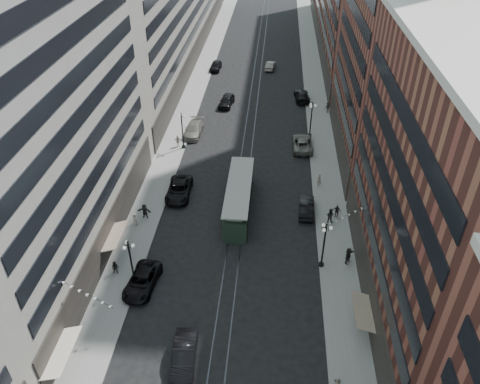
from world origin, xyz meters
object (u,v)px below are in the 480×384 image
(car_13, at_px, (226,101))
(pedestrian_extra_1, at_px, (337,211))
(lamppost_sw_far, at_px, (131,262))
(car_10, at_px, (306,207))
(car_9, at_px, (216,66))
(car_8, at_px, (194,129))
(car_12, at_px, (302,95))
(pedestrian_5, at_px, (145,211))
(pedestrian_extra_2, at_px, (348,256))
(car_7, at_px, (179,190))
(pedestrian_2, at_px, (115,268))
(car_14, at_px, (270,66))
(pedestrian_8, at_px, (319,179))
(car_extra_0, at_px, (194,128))
(pedestrian_9, at_px, (328,108))
(streetcar, at_px, (239,198))
(pedestrian_7, at_px, (330,216))
(car_5, at_px, (184,356))
(pedestrian_6, at_px, (178,141))
(car_2, at_px, (142,281))
(lamppost_se_far, at_px, (324,244))
(pedestrian_extra_0, at_px, (135,219))
(car_11, at_px, (302,143))
(lamppost_sw_mid, at_px, (182,129))
(lamppost_se_mid, at_px, (311,118))

(car_13, bearing_deg, pedestrian_extra_1, -54.45)
(lamppost_sw_far, height_order, car_10, lamppost_sw_far)
(lamppost_sw_far, relative_size, car_9, 1.12)
(car_8, height_order, car_12, car_8)
(pedestrian_5, xyz_separation_m, pedestrian_extra_2, (22.67, -5.76, 0.04))
(car_7, height_order, pedestrian_5, pedestrian_5)
(pedestrian_extra_2, bearing_deg, car_10, 55.77)
(pedestrian_5, bearing_deg, pedestrian_2, -86.27)
(car_14, xyz_separation_m, pedestrian_8, (7.22, -41.41, 0.31))
(car_8, xyz_separation_m, car_extra_0, (0.00, 0.68, -0.15))
(pedestrian_9, bearing_deg, lamppost_sw_far, -123.80)
(streetcar, bearing_deg, lamppost_sw_far, -125.24)
(pedestrian_7, bearing_deg, car_12, -64.58)
(car_5, xyz_separation_m, car_12, (11.19, 53.80, -0.02))
(car_extra_0, bearing_deg, pedestrian_6, -115.53)
(streetcar, height_order, pedestrian_9, streetcar)
(car_13, height_order, car_extra_0, car_13)
(car_2, bearing_deg, streetcar, 63.83)
(lamppost_sw_far, relative_size, car_10, 1.15)
(car_5, height_order, car_13, car_13)
(car_2, height_order, car_13, car_13)
(car_2, bearing_deg, pedestrian_9, 69.00)
(lamppost_se_far, bearing_deg, pedestrian_extra_0, 166.26)
(lamppost_se_far, bearing_deg, pedestrian_7, 79.31)
(car_extra_0, bearing_deg, car_12, 32.22)
(car_8, height_order, car_11, car_8)
(streetcar, relative_size, pedestrian_8, 6.95)
(pedestrian_extra_2, bearing_deg, pedestrian_7, 42.35)
(car_13, bearing_deg, streetcar, -73.84)
(car_12, bearing_deg, pedestrian_7, 88.68)
(streetcar, xyz_separation_m, car_7, (-7.66, 2.31, -0.77))
(car_11, bearing_deg, car_7, 38.58)
(pedestrian_6, xyz_separation_m, car_extra_0, (1.64, 4.75, -0.33))
(lamppost_sw_mid, relative_size, pedestrian_7, 2.91)
(lamppost_sw_far, bearing_deg, pedestrian_5, 98.43)
(lamppost_se_far, height_order, pedestrian_7, lamppost_se_far)
(pedestrian_2, height_order, pedestrian_extra_2, pedestrian_extra_2)
(lamppost_sw_far, height_order, pedestrian_8, lamppost_sw_far)
(pedestrian_5, bearing_deg, car_10, 16.11)
(car_7, bearing_deg, car_8, 91.28)
(pedestrian_extra_0, distance_m, pedestrian_extra_2, 23.85)
(car_8, height_order, pedestrian_extra_0, car_8)
(lamppost_se_mid, xyz_separation_m, pedestrian_extra_1, (2.25, -19.63, -2.15))
(lamppost_sw_far, relative_size, pedestrian_7, 2.91)
(lamppost_sw_far, bearing_deg, car_5, -52.33)
(car_2, relative_size, car_9, 1.14)
(lamppost_sw_mid, relative_size, lamppost_se_far, 1.00)
(lamppost_se_mid, distance_m, pedestrian_8, 13.45)
(car_8, relative_size, car_11, 0.97)
(pedestrian_2, distance_m, pedestrian_5, 9.21)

